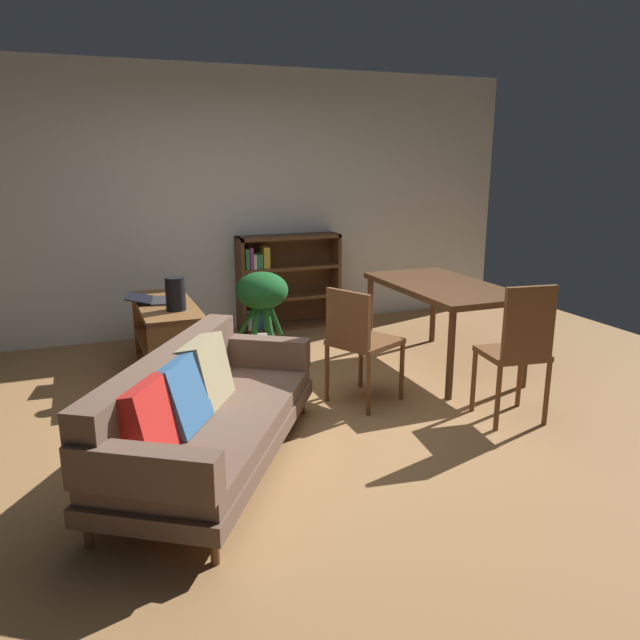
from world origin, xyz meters
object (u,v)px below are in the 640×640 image
Objects in this scene: fabric_couch at (201,411)px; dining_chair_far at (519,346)px; open_laptop at (156,299)px; potted_floor_plant at (262,298)px; desk_speaker at (176,294)px; dining_table at (443,292)px; dining_chair_near at (359,338)px; media_console at (168,339)px; bookshelf at (283,281)px.

dining_chair_far reaches higher than fabric_couch.
open_laptop is 0.96m from potted_floor_plant.
desk_speaker is at bearing 140.74° from dining_chair_far.
dining_chair_near is at bearing -153.90° from dining_table.
open_laptop is 0.55× the size of dining_chair_near.
dining_chair_near reaches higher than potted_floor_plant.
dining_table is (2.21, -0.45, -0.07)m from desk_speaker.
media_console is 1.75m from dining_chair_near.
fabric_couch is at bearing -156.49° from dining_chair_near.
fabric_couch is 7.55× the size of desk_speaker.
desk_speaker is at bearing -153.59° from potted_floor_plant.
dining_table is 1.68× the size of dining_chair_near.
bookshelf reaches higher than potted_floor_plant.
dining_chair_far is at bearing -4.12° from fabric_couch.
media_console is (0.07, 1.79, -0.06)m from fabric_couch.
dining_table reaches higher than fabric_couch.
fabric_couch is 3.20m from bookshelf.
fabric_couch is at bearing -116.98° from bookshelf.
open_laptop is 0.40m from desk_speaker.
dining_chair_near is 0.80× the size of bookshelf.
fabric_couch is 1.83× the size of bookshelf.
dining_chair_near is 0.89× the size of dining_chair_far.
dining_chair_near reaches higher than media_console.
dining_chair_near is at bearing 23.51° from fabric_couch.
dining_chair_near is 1.13m from dining_chair_far.
open_laptop reaches higher than media_console.
desk_speaker is at bearing 168.50° from dining_table.
dining_table is 1.50× the size of dining_chair_far.
potted_floor_plant is (0.88, 0.14, 0.26)m from media_console.
fabric_couch is 2.18m from dining_chair_far.
potted_floor_plant is (0.95, 1.94, 0.20)m from fabric_couch.
potted_floor_plant reaches higher than dining_table.
fabric_couch is 2.55× the size of potted_floor_plant.
desk_speaker is 0.34× the size of potted_floor_plant.
potted_floor_plant is at bearing -118.68° from bookshelf.
dining_chair_far is at bearing -43.31° from open_laptop.
potted_floor_plant reaches higher than media_console.
desk_speaker is (0.11, 1.52, 0.39)m from fabric_couch.
potted_floor_plant is 0.90× the size of dining_chair_near.
potted_floor_plant is 1.04m from bookshelf.
dining_chair_near is (1.18, -0.96, -0.24)m from desk_speaker.
dining_chair_near is (-1.03, -0.51, -0.17)m from dining_table.
dining_chair_near is (1.30, -1.32, -0.12)m from open_laptop.
media_console is 1.75m from bookshelf.
desk_speaker is at bearing 141.00° from dining_chair_near.
bookshelf is (0.50, 0.91, -0.05)m from potted_floor_plant.
potted_floor_plant is (0.84, 0.42, -0.19)m from desk_speaker.
dining_table reaches higher than media_console.
dining_chair_far reaches higher than desk_speaker.
potted_floor_plant is at bearing 104.03° from dining_chair_near.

